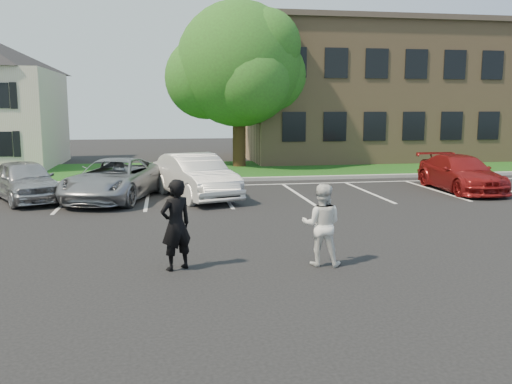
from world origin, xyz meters
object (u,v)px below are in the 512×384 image
(tree, at_px, (240,67))
(car_red_compact, at_px, (461,173))
(car_white_sedan, at_px, (195,176))
(man_black_suit, at_px, (176,225))
(car_silver_minivan, at_px, (114,179))
(car_silver_west, at_px, (25,181))
(man_white_shirt, at_px, (322,225))
(office_building, at_px, (413,93))

(tree, distance_m, car_red_compact, 13.10)
(car_white_sedan, bearing_deg, man_black_suit, -114.38)
(car_silver_minivan, distance_m, car_white_sedan, 2.86)
(tree, xyz_separation_m, car_white_sedan, (-3.02, -9.78, -4.55))
(tree, distance_m, car_white_sedan, 11.20)
(car_silver_minivan, xyz_separation_m, car_red_compact, (13.24, -0.14, -0.04))
(man_black_suit, distance_m, car_silver_west, 10.39)
(tree, xyz_separation_m, man_black_suit, (-3.92, -18.47, -4.42))
(man_white_shirt, height_order, car_silver_minivan, man_white_shirt)
(car_silver_west, relative_size, car_white_sedan, 0.88)
(man_black_suit, relative_size, car_silver_minivan, 0.35)
(office_building, xyz_separation_m, car_white_sedan, (-15.07, -14.21, -3.36))
(man_black_suit, relative_size, car_red_compact, 0.39)
(man_white_shirt, bearing_deg, tree, -74.78)
(office_building, xyz_separation_m, man_black_suit, (-15.96, -22.90, -3.23))
(office_building, relative_size, tree, 2.55)
(tree, relative_size, car_red_compact, 1.85)
(tree, bearing_deg, car_silver_west, -133.65)
(man_white_shirt, bearing_deg, office_building, -101.27)
(office_building, height_order, tree, tree)
(tree, height_order, man_black_suit, tree)
(car_silver_minivan, bearing_deg, tree, 75.60)
(man_black_suit, height_order, man_white_shirt, man_black_suit)
(man_white_shirt, xyz_separation_m, car_silver_minivan, (-4.95, 8.99, -0.13))
(man_black_suit, relative_size, car_white_sedan, 0.38)
(man_black_suit, distance_m, car_white_sedan, 8.74)
(tree, xyz_separation_m, man_white_shirt, (-0.93, -18.64, -4.49))
(office_building, relative_size, car_white_sedan, 4.64)
(office_building, bearing_deg, man_white_shirt, -119.34)
(car_silver_minivan, bearing_deg, office_building, 55.11)
(man_white_shirt, relative_size, car_white_sedan, 0.36)
(office_building, relative_size, car_silver_west, 5.28)
(tree, relative_size, car_silver_minivan, 1.68)
(office_building, height_order, car_silver_minivan, office_building)
(car_silver_minivan, distance_m, car_red_compact, 13.24)
(office_building, xyz_separation_m, man_white_shirt, (-12.97, -23.07, -3.30))
(man_white_shirt, bearing_deg, man_black_suit, 14.72)
(office_building, xyz_separation_m, car_silver_west, (-20.99, -13.81, -3.44))
(tree, relative_size, man_white_shirt, 5.13)
(tree, relative_size, car_white_sedan, 1.82)
(car_silver_west, xyz_separation_m, car_red_compact, (16.30, -0.42, -0.03))
(man_white_shirt, distance_m, car_white_sedan, 9.11)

